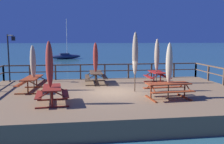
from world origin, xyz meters
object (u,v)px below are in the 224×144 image
object	(u,v)px
picnic_table_mid_left	(96,75)
picnic_table_front_left	(157,75)
patio_umbrella_short_front	(135,54)
lamp_post_hooked	(10,51)
patio_umbrella_tall_back_right	(96,57)
patio_umbrella_tall_mid_right	(33,62)
patio_umbrella_short_mid	(169,63)
picnic_table_mid_right	(52,92)
patio_umbrella_tall_mid_left	(157,55)
patio_umbrella_tall_front	(49,64)
picnic_table_back_left	(168,87)
sailboat_distant	(66,56)
picnic_table_back_right	(32,81)

from	to	relation	value
picnic_table_mid_left	picnic_table_front_left	xyz separation A→B (m)	(3.97, -0.51, -0.01)
patio_umbrella_short_front	lamp_post_hooked	distance (m)	8.52
patio_umbrella_tall_back_right	patio_umbrella_tall_mid_right	bearing A→B (deg)	-152.87
picnic_table_mid_left	patio_umbrella_tall_mid_right	world-z (taller)	patio_umbrella_tall_mid_right
lamp_post_hooked	patio_umbrella_short_mid	bearing A→B (deg)	-33.35
picnic_table_mid_left	picnic_table_mid_right	bearing A→B (deg)	-115.06
picnic_table_front_left	patio_umbrella_tall_mid_left	distance (m)	1.30
picnic_table_front_left	patio_umbrella_tall_front	distance (m)	7.83
picnic_table_mid_right	picnic_table_front_left	size ratio (longest dim) A/B	1.11
picnic_table_back_left	picnic_table_mid_right	world-z (taller)	same
patio_umbrella_short_mid	lamp_post_hooked	bearing A→B (deg)	146.65
sailboat_distant	picnic_table_back_right	bearing A→B (deg)	-90.07
picnic_table_mid_left	picnic_table_front_left	distance (m)	4.00
patio_umbrella_short_mid	patio_umbrella_tall_back_right	distance (m)	5.62
picnic_table_front_left	patio_umbrella_short_front	distance (m)	3.41
patio_umbrella_short_mid	picnic_table_back_right	bearing A→B (deg)	158.46
picnic_table_mid_left	patio_umbrella_tall_mid_left	size ratio (longest dim) A/B	0.72
lamp_post_hooked	picnic_table_mid_left	bearing A→B (deg)	-12.09
patio_umbrella_tall_back_right	patio_umbrella_tall_mid_left	size ratio (longest dim) A/B	0.92
picnic_table_mid_left	lamp_post_hooked	distance (m)	5.91
picnic_table_back_right	picnic_table_mid_right	xyz separation A→B (m)	(1.39, -3.01, -0.01)
picnic_table_back_left	patio_umbrella_short_mid	bearing A→B (deg)	58.11
picnic_table_back_right	sailboat_distant	size ratio (longest dim) A/B	0.30
picnic_table_back_left	lamp_post_hooked	size ratio (longest dim) A/B	0.68
lamp_post_hooked	sailboat_distant	world-z (taller)	sailboat_distant
picnic_table_mid_right	patio_umbrella_tall_front	xyz separation A→B (m)	(-0.07, -0.08, 1.21)
picnic_table_mid_right	lamp_post_hooked	xyz separation A→B (m)	(-3.30, 6.08, 1.56)
patio_umbrella_tall_front	picnic_table_mid_left	bearing A→B (deg)	64.64
patio_umbrella_short_mid	patio_umbrella_tall_mid_left	xyz separation A→B (m)	(0.72, 4.04, 0.13)
lamp_post_hooked	patio_umbrella_tall_back_right	bearing A→B (deg)	-11.80
picnic_table_mid_left	patio_umbrella_tall_back_right	xyz separation A→B (m)	(-0.01, 0.03, 1.13)
picnic_table_back_right	patio_umbrella_tall_back_right	bearing A→B (deg)	27.43
picnic_table_back_right	patio_umbrella_tall_front	bearing A→B (deg)	-66.79
picnic_table_back_right	picnic_table_mid_left	world-z (taller)	same
picnic_table_front_left	patio_umbrella_tall_back_right	bearing A→B (deg)	172.29
picnic_table_back_left	patio_umbrella_tall_mid_left	size ratio (longest dim) A/B	0.75
patio_umbrella_tall_front	sailboat_distant	bearing A→B (deg)	91.97
picnic_table_back_left	patio_umbrella_tall_mid_right	bearing A→B (deg)	157.39
sailboat_distant	picnic_table_mid_left	bearing A→B (deg)	-83.57
picnic_table_mid_left	sailboat_distant	distance (m)	32.41
patio_umbrella_tall_mid_left	picnic_table_back_right	bearing A→B (deg)	-170.06
picnic_table_back_right	patio_umbrella_tall_mid_right	xyz separation A→B (m)	(0.07, 0.06, 1.05)
patio_umbrella_tall_front	patio_umbrella_tall_mid_left	world-z (taller)	patio_umbrella_tall_mid_left
picnic_table_back_right	lamp_post_hooked	size ratio (longest dim) A/B	0.72
patio_umbrella_short_front	picnic_table_mid_left	bearing A→B (deg)	124.86
picnic_table_back_right	picnic_table_mid_left	xyz separation A→B (m)	(3.68, 1.87, -0.00)
patio_umbrella_short_front	sailboat_distant	size ratio (longest dim) A/B	0.42
patio_umbrella_short_mid	patio_umbrella_short_front	world-z (taller)	patio_umbrella_short_front
picnic_table_back_right	patio_umbrella_tall_mid_right	bearing A→B (deg)	41.30
patio_umbrella_tall_mid_left	lamp_post_hooked	bearing A→B (deg)	169.66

